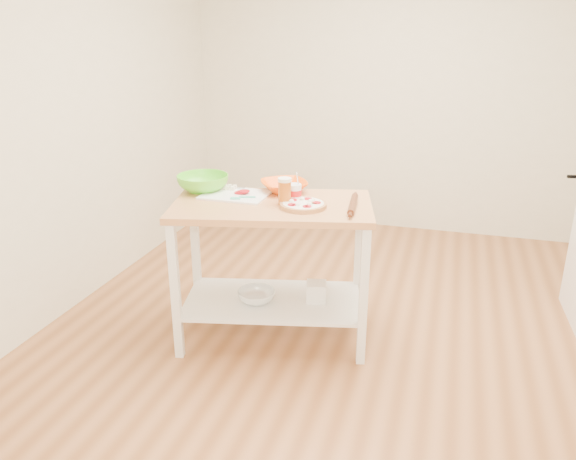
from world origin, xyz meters
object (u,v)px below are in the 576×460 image
Objects in this scene: cutting_board at (236,194)px; shelf_glass_bowl at (256,296)px; spatula at (242,198)px; knife at (218,188)px; orange_bowl at (284,186)px; rolling_pin at (353,205)px; prep_island at (272,242)px; pizza at (303,204)px; yogurt_tub at (294,192)px; green_bowl at (203,183)px; shelf_bin at (316,292)px; beer_pint at (285,191)px.

shelf_glass_bowl is at bearing -38.67° from cutting_board.
spatula is 0.55× the size of knife.
orange_bowl reaches higher than rolling_pin.
knife is (-0.15, 0.08, 0.01)m from cutting_board.
prep_island is 9.00× the size of spatula.
yogurt_tub is (-0.08, 0.11, 0.04)m from pizza.
spatula is (0.07, -0.08, 0.01)m from cutting_board.
pizza is at bearing -165.65° from rolling_pin.
prep_island is at bearing -17.29° from cutting_board.
green_bowl reaches higher than pizza.
orange_bowl is at bearing 37.10° from spatula.
yogurt_tub is (0.38, -0.00, 0.04)m from cutting_board.
yogurt_tub reaches higher than green_bowl.
orange_bowl is at bearing 144.22° from shelf_bin.
shelf_glass_bowl is (-0.21, -0.14, -0.66)m from yogurt_tub.
cutting_board is at bearing -9.87° from green_bowl.
yogurt_tub is at bearing -4.11° from green_bowl.
yogurt_tub is (0.62, -0.04, 0.00)m from green_bowl.
yogurt_tub is at bearing 0.54° from cutting_board.
shelf_bin is at bearing 51.42° from pizza.
orange_bowl is 0.85× the size of rolling_pin.
prep_island is 8.12× the size of beer_pint.
beer_pint is at bearing 0.48° from prep_island.
orange_bowl is at bearing 124.25° from yogurt_tub.
orange_bowl is 2.34× the size of shelf_bin.
cutting_board is 0.65m from shelf_glass_bowl.
yogurt_tub is (0.12, -0.17, 0.02)m from orange_bowl.
orange_bowl reaches higher than spatula.
spatula reaches higher than shelf_bin.
yogurt_tub reaches higher than rolling_pin.
knife is 0.53m from beer_pint.
rolling_pin is at bearing -11.80° from spatula.
rolling_pin reaches higher than shelf_glass_bowl.
cutting_board is at bearing 177.06° from rolling_pin.
knife is 0.90m from rolling_pin.
orange_bowl is (0.26, 0.17, 0.03)m from cutting_board.
rolling_pin is at bearing -1.93° from cutting_board.
rolling_pin is at bearing 5.99° from prep_island.
beer_pint is 0.48× the size of rolling_pin.
pizza reaches higher than rolling_pin.
prep_island is 0.38m from cutting_board.
orange_bowl is at bearing 156.60° from rolling_pin.
shelf_glass_bowl is at bearing -169.17° from rolling_pin.
pizza is 0.39m from spatula.
beer_pint is 0.69m from shelf_bin.
knife is (-0.42, 0.17, 0.27)m from prep_island.
shelf_bin is at bearing -8.45° from spatula.
shelf_bin is (0.77, -0.07, -0.63)m from green_bowl.
pizza is at bearing -12.22° from cutting_board.
green_bowl reaches higher than prep_island.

